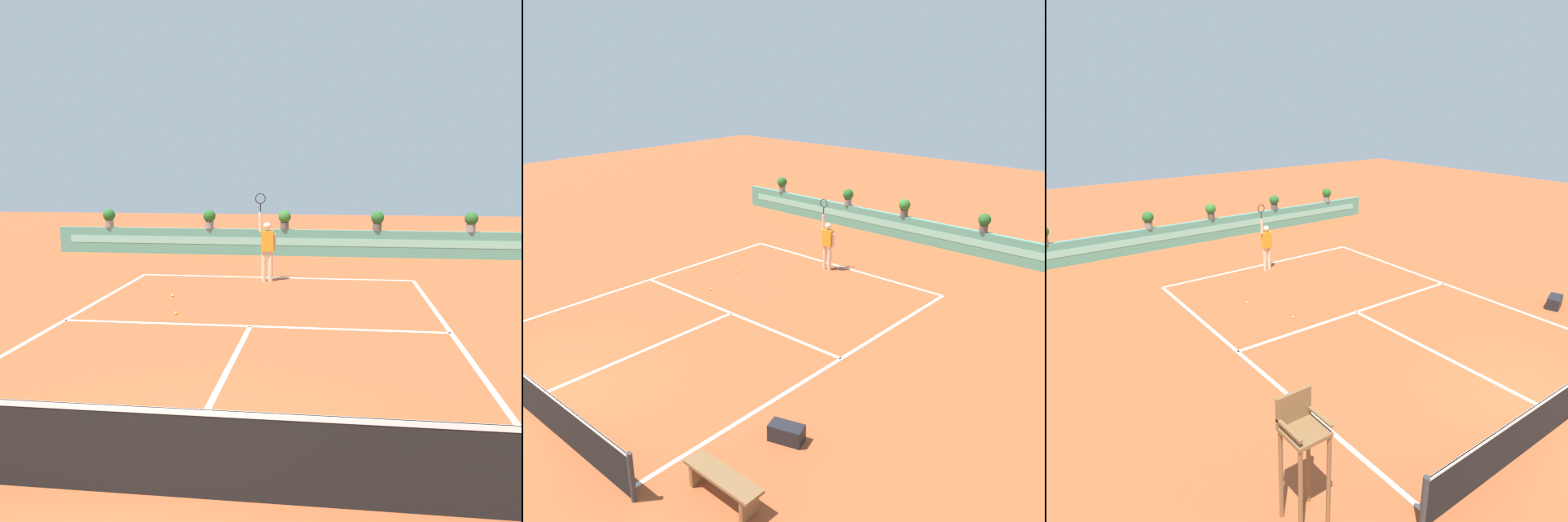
{
  "view_description": "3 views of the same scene",
  "coord_description": "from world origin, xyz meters",
  "views": [
    {
      "loc": [
        1.65,
        -5.24,
        3.3
      ],
      "look_at": [
        -0.08,
        8.86,
        1.0
      ],
      "focal_mm": 39.64,
      "sensor_mm": 36.0,
      "label": 1
    },
    {
      "loc": [
        11.64,
        -4.13,
        7.25
      ],
      "look_at": [
        -0.08,
        8.86,
        1.0
      ],
      "focal_mm": 39.21,
      "sensor_mm": 36.0,
      "label": 2
    },
    {
      "loc": [
        -8.99,
        -3.36,
        6.12
      ],
      "look_at": [
        -0.08,
        8.86,
        1.0
      ],
      "focal_mm": 32.36,
      "sensor_mm": 36.0,
      "label": 3
    }
  ],
  "objects": [
    {
      "name": "tennis_ball_mid_court",
      "position": [
        -2.4,
        8.95,
        0.03
      ],
      "size": [
        0.07,
        0.07,
        0.07
      ],
      "primitive_type": "sphere",
      "color": "#CCE033",
      "rests_on": "ground"
    },
    {
      "name": "ground_plane",
      "position": [
        0.0,
        6.0,
        0.0
      ],
      "size": [
        60.0,
        60.0,
        0.0
      ],
      "primitive_type": "plane",
      "color": "#A84C28"
    },
    {
      "name": "potted_plant_left",
      "position": [
        -2.98,
        16.39,
        1.41
      ],
      "size": [
        0.48,
        0.48,
        0.72
      ],
      "color": "gray",
      "rests_on": "back_wall_barrier"
    },
    {
      "name": "potted_plant_far_left",
      "position": [
        -6.99,
        16.39,
        1.41
      ],
      "size": [
        0.48,
        0.48,
        0.72
      ],
      "color": "gray",
      "rests_on": "back_wall_barrier"
    },
    {
      "name": "tennis_ball_near_baseline",
      "position": [
        -1.82,
        7.19,
        0.03
      ],
      "size": [
        0.07,
        0.07,
        0.07
      ],
      "primitive_type": "sphere",
      "color": "#CCE033",
      "rests_on": "ground"
    },
    {
      "name": "court_lines",
      "position": [
        0.0,
        6.72,
        0.0
      ],
      "size": [
        8.32,
        11.94,
        0.01
      ],
      "color": "white",
      "rests_on": "ground"
    },
    {
      "name": "bench_courtside",
      "position": [
        5.52,
        1.08,
        0.38
      ],
      "size": [
        1.6,
        0.44,
        0.51
      ],
      "color": "brown",
      "rests_on": "ground"
    },
    {
      "name": "tennis_player",
      "position": [
        -0.19,
        11.33,
        1.05
      ],
      "size": [
        0.62,
        0.26,
        2.58
      ],
      "color": "beige",
      "rests_on": "ground"
    },
    {
      "name": "potted_plant_centre",
      "position": [
        -0.09,
        16.39,
        1.41
      ],
      "size": [
        0.48,
        0.48,
        0.72
      ],
      "color": "#514C47",
      "rests_on": "back_wall_barrier"
    },
    {
      "name": "back_wall_barrier",
      "position": [
        0.0,
        16.39,
        0.5
      ],
      "size": [
        18.0,
        0.21,
        1.0
      ],
      "color": "#4C8E7A",
      "rests_on": "ground"
    },
    {
      "name": "potted_plant_right",
      "position": [
        3.37,
        16.39,
        1.41
      ],
      "size": [
        0.48,
        0.48,
        0.72
      ],
      "color": "#514C47",
      "rests_on": "back_wall_barrier"
    },
    {
      "name": "gear_bag",
      "position": [
        5.27,
        3.01,
        0.18
      ],
      "size": [
        0.78,
        0.56,
        0.36
      ],
      "primitive_type": "cube",
      "rotation": [
        0.0,
        0.0,
        0.31
      ],
      "color": "black",
      "rests_on": "ground"
    }
  ]
}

